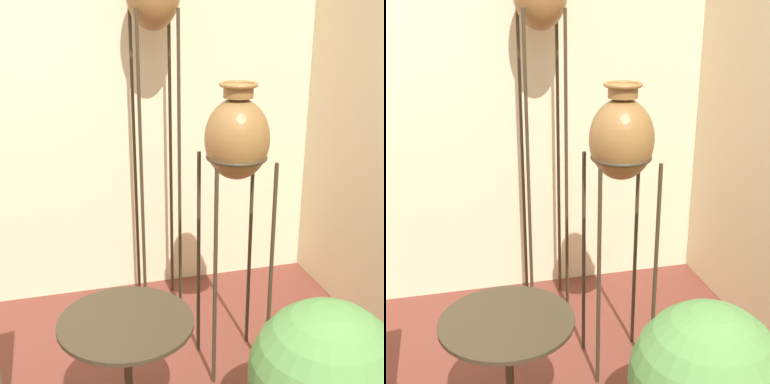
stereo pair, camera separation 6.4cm
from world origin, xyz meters
The scene contains 3 objects.
wall_back centered at (0.00, 1.76, 1.35)m, with size 7.47×0.06×2.70m.
vase_stand_medium centered at (0.86, 0.76, 1.22)m, with size 0.31×0.31×1.51m.
side_table centered at (0.24, 0.31, 0.47)m, with size 0.56×0.56×0.63m.
Camera 2 is at (0.07, -1.58, 1.84)m, focal length 50.00 mm.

